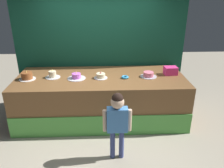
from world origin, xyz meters
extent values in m
plane|color=#ADA38E|center=(0.00, 0.00, 0.00)|extent=(12.00, 12.00, 0.00)
cube|color=brown|center=(0.00, 0.67, 0.47)|extent=(3.39, 1.35, 0.93)
cube|color=#59B24C|center=(0.00, -0.01, 0.21)|extent=(3.39, 0.02, 0.42)
cube|color=#144C38|center=(0.00, 1.45, 1.54)|extent=(3.79, 0.08, 3.07)
cylinder|color=#3F4C8C|center=(0.18, -0.60, 0.26)|extent=(0.08, 0.08, 0.52)
cylinder|color=#3F4C8C|center=(0.32, -0.60, 0.26)|extent=(0.08, 0.08, 0.52)
cube|color=#4C8CD8|center=(0.25, -0.60, 0.72)|extent=(0.32, 0.14, 0.40)
cylinder|color=beige|center=(0.06, -0.60, 0.70)|extent=(0.06, 0.06, 0.37)
cylinder|color=beige|center=(0.44, -0.60, 0.70)|extent=(0.06, 0.06, 0.37)
sphere|color=beige|center=(0.25, -0.60, 1.02)|extent=(0.21, 0.21, 0.21)
sphere|color=black|center=(0.25, -0.60, 1.08)|extent=(0.18, 0.18, 0.18)
cube|color=#F3368A|center=(1.44, 0.76, 1.02)|extent=(0.27, 0.21, 0.16)
torus|color=#3399D8|center=(0.48, 0.58, 0.95)|extent=(0.15, 0.15, 0.04)
cylinder|color=white|center=(-1.44, 0.61, 0.94)|extent=(0.32, 0.32, 0.01)
cylinder|color=brown|center=(-1.44, 0.61, 1.01)|extent=(0.21, 0.21, 0.13)
cone|color=#F2E566|center=(-1.44, 0.61, 1.10)|extent=(0.02, 0.02, 0.05)
cylinder|color=silver|center=(-0.96, 0.68, 0.94)|extent=(0.29, 0.29, 0.01)
cylinder|color=beige|center=(-0.96, 0.68, 1.01)|extent=(0.14, 0.14, 0.12)
cone|color=#F2E566|center=(-0.96, 0.68, 1.10)|extent=(0.02, 0.02, 0.06)
cylinder|color=silver|center=(-0.48, 0.60, 0.94)|extent=(0.36, 0.36, 0.01)
cylinder|color=#CC66D8|center=(-0.48, 0.60, 0.99)|extent=(0.18, 0.18, 0.09)
cone|color=#F2E566|center=(-0.48, 0.60, 1.07)|extent=(0.02, 0.02, 0.06)
cylinder|color=silver|center=(0.00, 0.61, 0.94)|extent=(0.27, 0.27, 0.01)
cylinder|color=beige|center=(0.00, 0.61, 0.99)|extent=(0.18, 0.18, 0.09)
sphere|color=red|center=(0.00, 0.61, 1.05)|extent=(0.03, 0.03, 0.03)
cylinder|color=silver|center=(0.96, 0.64, 0.94)|extent=(0.33, 0.33, 0.01)
cylinder|color=pink|center=(0.96, 0.64, 0.99)|extent=(0.20, 0.20, 0.09)
camera|label=1|loc=(0.04, -3.56, 2.56)|focal=36.00mm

